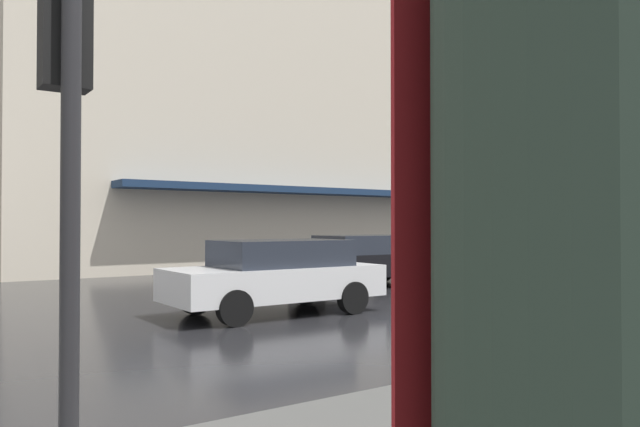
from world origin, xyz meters
The scene contains 6 objects.
haussmann_block_corner centered at (21.37, -17.23, 9.57)m, with size 18.96×21.15×19.56m.
billboard_column centered at (-6.33, -6.19, 1.87)m, with size 1.19×1.19×3.36m.
traffic_signal_post centered at (-3.38, -5.12, 2.52)m, with size 0.44×0.30×3.28m.
car_silver centered at (2.50, -21.49, 0.76)m, with size 1.85×4.10×1.41m.
car_white centered at (2.50, -10.15, 0.76)m, with size 1.85×4.10×1.41m.
car_black centered at (5.50, -14.82, 0.76)m, with size 1.85×4.10×1.41m.
Camera 1 is at (-7.45, -4.27, 1.71)m, focal length 33.87 mm.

